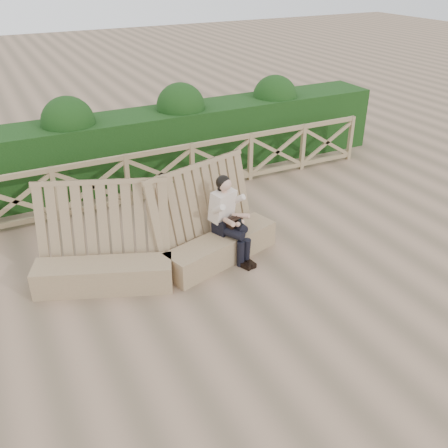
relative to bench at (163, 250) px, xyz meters
name	(u,v)px	position (x,y,z in m)	size (l,w,h in m)	color
ground	(241,283)	(0.95, -0.89, -0.40)	(60.00, 60.00, 0.00)	brown
bench	(163,250)	(0.00, 0.00, 0.00)	(4.12, 1.48, 1.58)	#886A4E
woman	(228,216)	(1.15, -0.06, 0.38)	(0.57, 0.94, 1.46)	black
guardrail	(161,174)	(0.95, 2.61, 0.16)	(10.10, 0.09, 1.10)	olive
hedge	(141,147)	(0.95, 3.81, 0.35)	(12.00, 1.20, 1.50)	black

